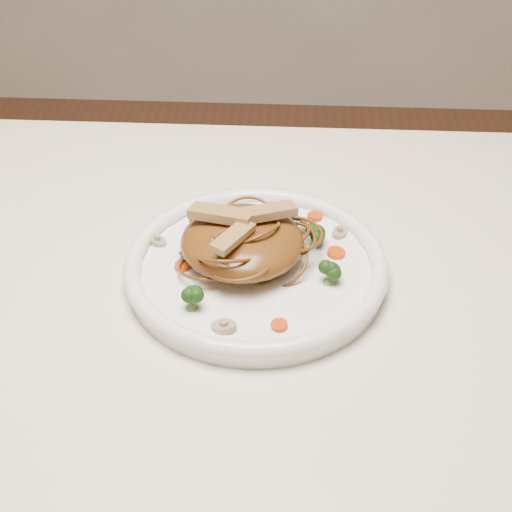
{
  "coord_description": "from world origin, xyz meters",
  "views": [
    {
      "loc": [
        0.13,
        -0.61,
        1.29
      ],
      "look_at": [
        0.09,
        0.04,
        0.78
      ],
      "focal_mm": 52.03,
      "sensor_mm": 36.0,
      "label": 1
    }
  ],
  "objects": [
    {
      "name": "chicken_c",
      "position": [
        0.07,
        0.02,
        0.82
      ],
      "size": [
        0.05,
        0.06,
        0.01
      ],
      "primitive_type": "cube",
      "rotation": [
        0.0,
        0.0,
        4.18
      ],
      "color": "tan",
      "rests_on": "noodle_mound"
    },
    {
      "name": "broccoli_1",
      "position": [
        0.02,
        0.07,
        0.78
      ],
      "size": [
        0.03,
        0.03,
        0.03
      ],
      "primitive_type": null,
      "rotation": [
        0.0,
        0.0,
        0.11
      ],
      "color": "#1A3D0C",
      "rests_on": "plate"
    },
    {
      "name": "carrot_1",
      "position": [
        0.01,
        0.03,
        0.77
      ],
      "size": [
        0.02,
        0.02,
        0.0
      ],
      "primitive_type": "cylinder",
      "rotation": [
        0.0,
        0.0,
        -0.3
      ],
      "color": "#BC3206",
      "rests_on": "plate"
    },
    {
      "name": "plate",
      "position": [
        0.09,
        0.04,
        0.76
      ],
      "size": [
        0.32,
        0.32,
        0.02
      ],
      "primitive_type": "cylinder",
      "rotation": [
        0.0,
        0.0,
        0.09
      ],
      "color": "white",
      "rests_on": "table"
    },
    {
      "name": "carrot_0",
      "position": [
        0.16,
        0.14,
        0.77
      ],
      "size": [
        0.02,
        0.02,
        0.0
      ],
      "primitive_type": "cylinder",
      "rotation": [
        0.0,
        0.0,
        0.08
      ],
      "color": "#BC3206",
      "rests_on": "plate"
    },
    {
      "name": "chicken_a",
      "position": [
        0.1,
        0.07,
        0.82
      ],
      "size": [
        0.07,
        0.05,
        0.01
      ],
      "primitive_type": "cube",
      "rotation": [
        0.0,
        0.0,
        0.46
      ],
      "color": "tan",
      "rests_on": "noodle_mound"
    },
    {
      "name": "mushroom_2",
      "position": [
        -0.03,
        0.07,
        0.77
      ],
      "size": [
        0.03,
        0.03,
        0.01
      ],
      "primitive_type": "cylinder",
      "rotation": [
        0.0,
        0.0,
        -0.45
      ],
      "color": "tan",
      "rests_on": "plate"
    },
    {
      "name": "broccoli_0",
      "position": [
        0.16,
        0.08,
        0.78
      ],
      "size": [
        0.03,
        0.03,
        0.03
      ],
      "primitive_type": null,
      "rotation": [
        0.0,
        0.0,
        0.43
      ],
      "color": "#1A3D0C",
      "rests_on": "plate"
    },
    {
      "name": "broccoli_2",
      "position": [
        0.03,
        -0.04,
        0.78
      ],
      "size": [
        0.03,
        0.03,
        0.03
      ],
      "primitive_type": null,
      "rotation": [
        0.0,
        0.0,
        0.38
      ],
      "color": "#1A3D0C",
      "rests_on": "plate"
    },
    {
      "name": "mushroom_0",
      "position": [
        0.06,
        -0.07,
        0.77
      ],
      "size": [
        0.03,
        0.03,
        0.01
      ],
      "primitive_type": "cylinder",
      "rotation": [
        0.0,
        0.0,
        -0.1
      ],
      "color": "tan",
      "rests_on": "plate"
    },
    {
      "name": "carrot_2",
      "position": [
        0.18,
        0.06,
        0.77
      ],
      "size": [
        0.02,
        0.02,
        0.0
      ],
      "primitive_type": "cylinder",
      "rotation": [
        0.0,
        0.0,
        0.17
      ],
      "color": "#BC3206",
      "rests_on": "plate"
    },
    {
      "name": "mushroom_1",
      "position": [
        0.19,
        0.1,
        0.77
      ],
      "size": [
        0.03,
        0.03,
        0.01
      ],
      "primitive_type": "cylinder",
      "rotation": [
        0.0,
        0.0,
        1.15
      ],
      "color": "tan",
      "rests_on": "plate"
    },
    {
      "name": "table",
      "position": [
        0.0,
        0.0,
        0.65
      ],
      "size": [
        1.2,
        0.8,
        0.75
      ],
      "color": "silver",
      "rests_on": "ground"
    },
    {
      "name": "chicken_b",
      "position": [
        0.05,
        0.06,
        0.82
      ],
      "size": [
        0.08,
        0.04,
        0.01
      ],
      "primitive_type": "cube",
      "rotation": [
        0.0,
        0.0,
        2.83
      ],
      "color": "tan",
      "rests_on": "noodle_mound"
    },
    {
      "name": "carrot_3",
      "position": [
        0.05,
        0.12,
        0.77
      ],
      "size": [
        0.03,
        0.03,
        0.0
      ],
      "primitive_type": "cylinder",
      "rotation": [
        0.0,
        0.0,
        -0.11
      ],
      "color": "#BC3206",
      "rests_on": "plate"
    },
    {
      "name": "broccoli_3",
      "position": [
        0.17,
        0.01,
        0.78
      ],
      "size": [
        0.03,
        0.03,
        0.03
      ],
      "primitive_type": null,
      "rotation": [
        0.0,
        0.0,
        0.33
      ],
      "color": "#1A3D0C",
      "rests_on": "plate"
    },
    {
      "name": "carrot_4",
      "position": [
        0.12,
        -0.06,
        0.77
      ],
      "size": [
        0.02,
        0.02,
        0.0
      ],
      "primitive_type": "cylinder",
      "rotation": [
        0.0,
        0.0,
        0.37
      ],
      "color": "#BC3206",
      "rests_on": "plate"
    },
    {
      "name": "mushroom_3",
      "position": [
        0.15,
        0.11,
        0.77
      ],
      "size": [
        0.03,
        0.03,
        0.01
      ],
      "primitive_type": "cylinder",
      "rotation": [
        0.0,
        0.0,
        1.79
      ],
      "color": "tan",
      "rests_on": "plate"
    },
    {
      "name": "noodle_mound",
      "position": [
        0.07,
        0.05,
        0.79
      ],
      "size": [
        0.15,
        0.15,
        0.05
      ],
      "primitive_type": "ellipsoid",
      "rotation": [
        0.0,
        0.0,
        0.09
      ],
      "color": "#592E11",
      "rests_on": "plate"
    }
  ]
}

